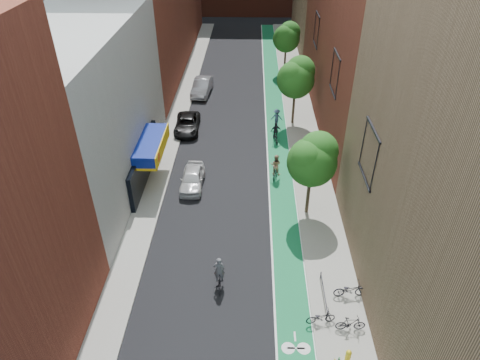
# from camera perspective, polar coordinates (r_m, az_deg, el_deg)

# --- Properties ---
(ground) EXTENTS (160.00, 160.00, 0.00)m
(ground) POSITION_cam_1_polar(r_m,az_deg,el_deg) (24.23, -2.75, -19.33)
(ground) COLOR black
(ground) RESTS_ON ground
(bike_lane) EXTENTS (2.00, 68.00, 0.01)m
(bike_lane) POSITION_cam_1_polar(r_m,az_deg,el_deg) (44.74, 4.72, 8.69)
(bike_lane) COLOR #147037
(bike_lane) RESTS_ON ground
(sidewalk_left) EXTENTS (2.00, 68.00, 0.15)m
(sidewalk_left) POSITION_cam_1_polar(r_m,az_deg,el_deg) (45.27, -8.17, 8.86)
(sidewalk_left) COLOR gray
(sidewalk_left) RESTS_ON ground
(sidewalk_right) EXTENTS (3.00, 68.00, 0.15)m
(sidewalk_right) POSITION_cam_1_polar(r_m,az_deg,el_deg) (44.92, 7.95, 8.67)
(sidewalk_right) COLOR gray
(sidewalk_right) RESTS_ON ground
(building_left_white) EXTENTS (8.00, 20.00, 12.00)m
(building_left_white) POSITION_cam_1_polar(r_m,az_deg,el_deg) (33.66, -20.57, 8.67)
(building_left_white) COLOR silver
(building_left_white) RESTS_ON ground
(building_right_mid_red) EXTENTS (8.00, 28.00, 22.00)m
(building_right_mid_red) POSITION_cam_1_polar(r_m,az_deg,el_deg) (42.37, 17.19, 21.68)
(building_right_mid_red) COLOR maroon
(building_right_mid_red) RESTS_ON ground
(tree_near) EXTENTS (3.40, 3.36, 6.42)m
(tree_near) POSITION_cam_1_polar(r_m,az_deg,el_deg) (28.71, 9.70, 2.85)
(tree_near) COLOR #332619
(tree_near) RESTS_ON ground
(tree_mid) EXTENTS (3.55, 3.53, 6.74)m
(tree_mid) POSITION_cam_1_polar(r_m,az_deg,el_deg) (41.11, 7.52, 13.52)
(tree_mid) COLOR #332619
(tree_mid) RESTS_ON ground
(tree_far) EXTENTS (3.30, 3.25, 6.21)m
(tree_far) POSITION_cam_1_polar(r_m,az_deg,el_deg) (54.46, 6.26, 18.50)
(tree_far) COLOR #332619
(tree_far) RESTS_ON ground
(parked_car_white) EXTENTS (1.72, 4.24, 1.44)m
(parked_car_white) POSITION_cam_1_polar(r_m,az_deg,el_deg) (33.53, -6.37, 0.26)
(parked_car_white) COLOR silver
(parked_car_white) RESTS_ON ground
(parked_car_black) EXTENTS (2.43, 4.96, 1.35)m
(parked_car_black) POSITION_cam_1_polar(r_m,az_deg,el_deg) (41.57, -7.05, 7.42)
(parked_car_black) COLOR black
(parked_car_black) RESTS_ON ground
(parked_car_silver) EXTENTS (2.21, 5.21, 1.67)m
(parked_car_silver) POSITION_cam_1_polar(r_m,az_deg,el_deg) (49.34, -5.08, 12.30)
(parked_car_silver) COLOR #989AA0
(parked_car_silver) RESTS_ON ground
(cyclist_lead) EXTENTS (0.73, 1.81, 2.15)m
(cyclist_lead) POSITION_cam_1_polar(r_m,az_deg,el_deg) (25.62, -2.80, -12.76)
(cyclist_lead) COLOR black
(cyclist_lead) RESTS_ON ground
(cyclist_lane_near) EXTENTS (1.01, 1.53, 2.13)m
(cyclist_lane_near) POSITION_cam_1_polar(r_m,az_deg,el_deg) (34.21, 4.75, 1.62)
(cyclist_lane_near) COLOR black
(cyclist_lane_near) RESTS_ON ground
(cyclist_lane_mid) EXTENTS (0.98, 1.87, 1.94)m
(cyclist_lane_mid) POSITION_cam_1_polar(r_m,az_deg,el_deg) (39.37, 4.76, 5.97)
(cyclist_lane_mid) COLOR black
(cyclist_lane_mid) RESTS_ON ground
(cyclist_lane_far) EXTENTS (1.16, 1.67, 2.05)m
(cyclist_lane_far) POSITION_cam_1_polar(r_m,az_deg,el_deg) (41.58, 4.89, 7.96)
(cyclist_lane_far) COLOR black
(cyclist_lane_far) RESTS_ON ground
(parked_bike_near) EXTENTS (1.94, 0.82, 0.99)m
(parked_bike_near) POSITION_cam_1_polar(r_m,az_deg,el_deg) (25.82, 14.45, -13.98)
(parked_bike_near) COLOR black
(parked_bike_near) RESTS_ON sidewalk_right
(parked_bike_mid) EXTENTS (1.61, 0.50, 0.96)m
(parked_bike_mid) POSITION_cam_1_polar(r_m,az_deg,el_deg) (24.35, 14.53, -18.05)
(parked_bike_mid) COLOR black
(parked_bike_mid) RESTS_ON sidewalk_right
(parked_bike_far) EXTENTS (1.67, 0.82, 0.84)m
(parked_bike_far) POSITION_cam_1_polar(r_m,az_deg,el_deg) (24.35, 10.71, -17.54)
(parked_bike_far) COLOR black
(parked_bike_far) RESTS_ON sidewalk_right
(fire_hydrant) EXTENTS (0.29, 0.29, 0.82)m
(fire_hydrant) POSITION_cam_1_polar(r_m,az_deg,el_deg) (23.26, 14.22, -21.77)
(fire_hydrant) COLOR yellow
(fire_hydrant) RESTS_ON sidewalk_right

